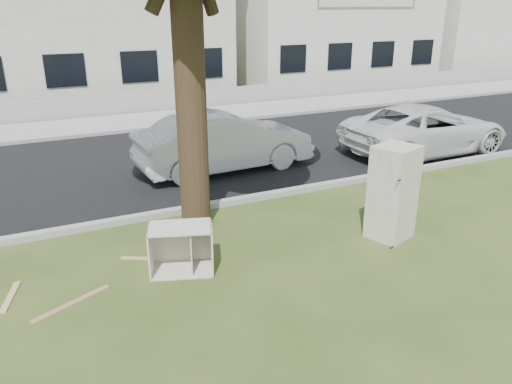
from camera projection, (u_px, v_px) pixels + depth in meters
name	position (u px, v px, depth m)	size (l,w,h in m)	color
ground	(256.00, 262.00, 8.08)	(120.00, 120.00, 0.00)	#304418
road	(159.00, 162.00, 13.14)	(120.00, 7.00, 0.01)	black
kerb_near	(205.00, 209.00, 10.15)	(120.00, 0.18, 0.12)	gray
kerb_far	(130.00, 132.00, 16.14)	(120.00, 0.18, 0.12)	gray
sidewalk	(121.00, 123.00, 17.36)	(120.00, 2.80, 0.01)	gray
low_wall	(111.00, 105.00, 18.59)	(120.00, 0.15, 0.70)	gray
townhouse_center	(82.00, 8.00, 21.53)	(11.22, 8.16, 7.44)	silver
townhouse_right	(318.00, 13.00, 26.46)	(10.20, 8.16, 6.84)	beige
filler_right	(496.00, 15.00, 32.59)	(16.00, 9.00, 6.40)	silver
fridge	(393.00, 192.00, 8.69)	(0.69, 0.64, 1.67)	white
cabinet	(181.00, 249.00, 7.70)	(0.96, 0.60, 0.75)	white
plank_a	(72.00, 303.00, 6.94)	(1.19, 0.10, 0.02)	#967748
plank_b	(146.00, 259.00, 8.16)	(0.84, 0.08, 0.02)	tan
plank_c	(10.00, 297.00, 7.10)	(0.82, 0.09, 0.02)	tan
car_center	(225.00, 142.00, 12.30)	(1.52, 4.37, 1.44)	silver
car_right	(426.00, 129.00, 13.76)	(2.22, 4.81, 1.34)	silver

